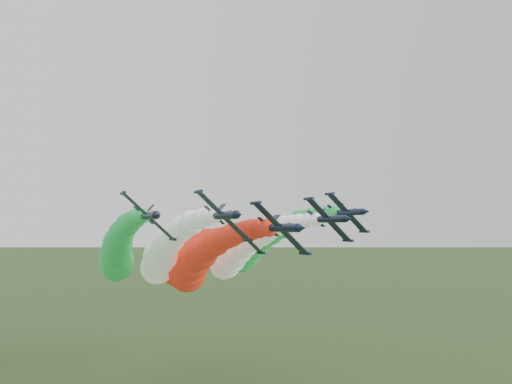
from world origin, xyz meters
The scene contains 6 objects.
jet_lead centered at (-1.17, 43.99, 33.82)m, with size 15.66×78.79×21.64m.
jet_inner_left centered at (-7.70, 49.52, 36.10)m, with size 15.82×78.95×21.80m.
jet_inner_right centered at (13.43, 53.15, 35.49)m, with size 15.30×78.43×21.29m.
jet_outer_left centered at (-17.35, 57.68, 36.23)m, with size 15.45×78.57×21.43m.
jet_outer_right centered at (22.24, 59.07, 37.20)m, with size 15.50×78.63×21.48m.
jet_trail centered at (2.47, 65.37, 33.15)m, with size 15.66×78.79×21.65m.
Camera 1 is at (-39.71, -72.22, 42.96)m, focal length 35.00 mm.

